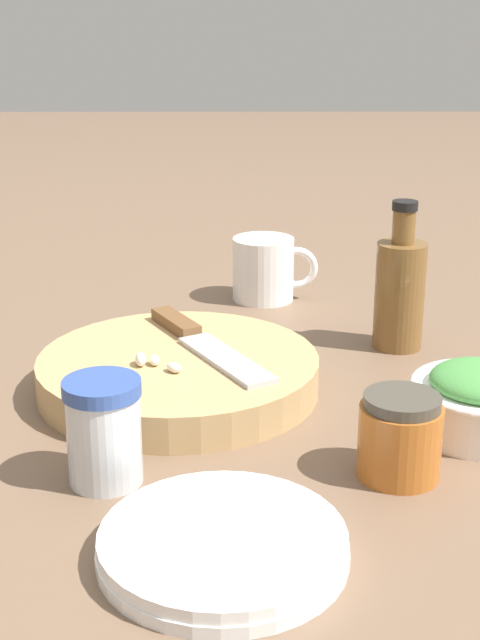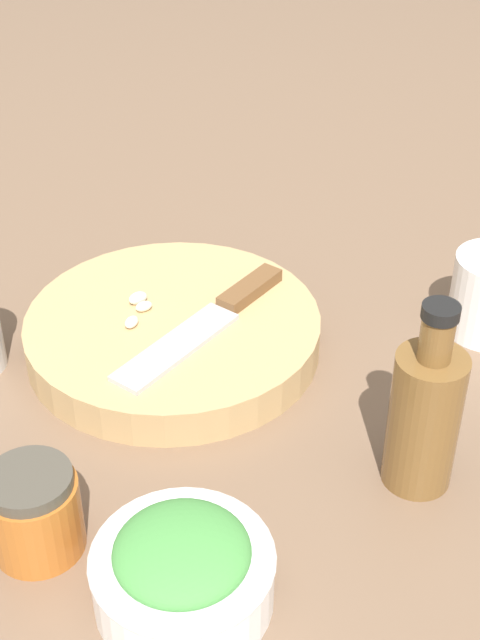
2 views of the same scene
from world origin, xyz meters
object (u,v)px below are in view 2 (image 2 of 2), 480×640
chef_knife (214,317)px  honey_jar (34,512)px  garlic_cloves (138,307)px  oil_bottle (425,414)px  herb_bowl (183,570)px  cutting_board (173,333)px

chef_knife → honey_jar: 0.27m
garlic_cloves → oil_bottle: (-0.15, 0.26, 0.03)m
herb_bowl → oil_bottle: size_ratio=0.76×
cutting_board → herb_bowl: herb_bowl is taller
cutting_board → honey_jar: size_ratio=3.94×
garlic_cloves → herb_bowl: bearing=77.9°
garlic_cloves → herb_bowl: herb_bowl is taller
chef_knife → oil_bottle: 0.24m
honey_jar → oil_bottle: 0.30m
herb_bowl → honey_jar: size_ratio=1.80×
garlic_cloves → oil_bottle: bearing=119.6°
oil_bottle → garlic_cloves: bearing=-60.4°
chef_knife → garlic_cloves: (0.06, -0.04, 0.00)m
herb_bowl → honey_jar: (0.08, -0.09, 0.00)m
cutting_board → chef_knife: bearing=147.9°
cutting_board → garlic_cloves: size_ratio=5.64×
herb_bowl → garlic_cloves: bearing=-102.1°
garlic_cloves → honey_jar: size_ratio=0.70×
honey_jar → oil_bottle: oil_bottle is taller
chef_knife → herb_bowl: size_ratio=1.61×
cutting_board → honey_jar: bearing=47.7°
cutting_board → herb_bowl: size_ratio=2.19×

